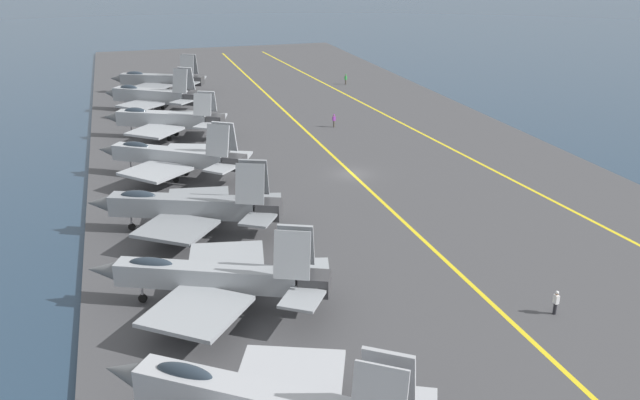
# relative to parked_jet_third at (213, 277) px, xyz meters

# --- Properties ---
(ground_plane) EXTENTS (2000.00, 2000.00, 0.00)m
(ground_plane) POSITION_rel_parked_jet_third_xyz_m (23.82, -18.15, -2.66)
(ground_plane) COLOR #23384C
(carrier_deck) EXTENTS (192.49, 53.77, 0.40)m
(carrier_deck) POSITION_rel_parked_jet_third_xyz_m (23.82, -18.15, -2.46)
(carrier_deck) COLOR #424244
(carrier_deck) RESTS_ON ground
(deck_stripe_foul_line) EXTENTS (172.87, 12.13, 0.01)m
(deck_stripe_foul_line) POSITION_rel_parked_jet_third_xyz_m (23.82, -32.94, -2.26)
(deck_stripe_foul_line) COLOR yellow
(deck_stripe_foul_line) RESTS_ON carrier_deck
(deck_stripe_centerline) EXTENTS (173.24, 0.36, 0.01)m
(deck_stripe_centerline) POSITION_rel_parked_jet_third_xyz_m (23.82, -18.15, -2.26)
(deck_stripe_centerline) COLOR yellow
(deck_stripe_centerline) RESTS_ON carrier_deck
(parked_jet_third) EXTENTS (13.73, 16.46, 6.15)m
(parked_jet_third) POSITION_rel_parked_jet_third_xyz_m (0.00, 0.00, 0.00)
(parked_jet_third) COLOR #93999E
(parked_jet_third) RESTS_ON carrier_deck
(parked_jet_fourth) EXTENTS (12.74, 16.64, 6.51)m
(parked_jet_fourth) POSITION_rel_parked_jet_third_xyz_m (13.17, 0.23, 0.12)
(parked_jet_fourth) COLOR gray
(parked_jet_fourth) RESTS_ON carrier_deck
(parked_jet_fifth) EXTENTS (13.56, 16.01, 6.33)m
(parked_jet_fifth) POSITION_rel_parked_jet_third_xyz_m (27.81, 0.08, 0.13)
(parked_jet_fifth) COLOR #9EA3A8
(parked_jet_fifth) RESTS_ON carrier_deck
(parked_jet_sixth) EXTENTS (13.31, 15.55, 6.03)m
(parked_jet_sixth) POSITION_rel_parked_jet_third_xyz_m (43.72, -0.42, 0.17)
(parked_jet_sixth) COLOR #9EA3A8
(parked_jet_sixth) RESTS_ON carrier_deck
(parked_jet_seventh) EXTENTS (12.85, 14.83, 6.61)m
(parked_jet_seventh) POSITION_rel_parked_jet_third_xyz_m (58.67, 0.17, 0.10)
(parked_jet_seventh) COLOR #93999E
(parked_jet_seventh) RESTS_ON carrier_deck
(parked_jet_eighth) EXTENTS (12.04, 15.60, 6.40)m
(parked_jet_eighth) POSITION_rel_parked_jet_third_xyz_m (71.14, -1.61, 0.05)
(parked_jet_eighth) COLOR gray
(parked_jet_eighth) RESTS_ON carrier_deck
(crew_white_vest) EXTENTS (0.39, 0.27, 1.72)m
(crew_white_vest) POSITION_rel_parked_jet_third_xyz_m (-7.39, -21.43, -1.32)
(crew_white_vest) COLOR #232328
(crew_white_vest) RESTS_ON carrier_deck
(crew_green_vest) EXTENTS (0.44, 0.46, 1.76)m
(crew_green_vest) POSITION_rel_parked_jet_third_xyz_m (69.60, -32.98, -1.30)
(crew_green_vest) COLOR #4C473D
(crew_green_vest) RESTS_ON carrier_deck
(crew_purple_vest) EXTENTS (0.38, 0.45, 1.75)m
(crew_purple_vest) POSITION_rel_parked_jet_third_xyz_m (42.84, -22.24, -1.30)
(crew_purple_vest) COLOR #4C473D
(crew_purple_vest) RESTS_ON carrier_deck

